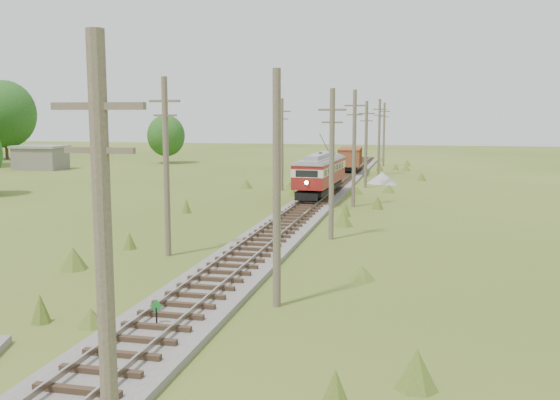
% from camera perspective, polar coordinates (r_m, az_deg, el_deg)
% --- Properties ---
extents(ground, '(260.00, 260.00, 0.00)m').
position_cam_1_polar(ground, '(20.27, -12.41, -13.04)').
color(ground, '#3B5318').
rests_on(ground, ground).
extents(railbed_main, '(3.60, 96.00, 0.57)m').
position_cam_1_polar(railbed_main, '(52.21, 3.56, 0.19)').
color(railbed_main, '#605B54').
rests_on(railbed_main, ground).
extents(switch_marker, '(0.45, 0.06, 1.08)m').
position_cam_1_polar(switch_marker, '(21.43, -11.23, -10.06)').
color(switch_marker, black).
rests_on(switch_marker, ground).
extents(streetcar, '(2.96, 11.01, 4.99)m').
position_cam_1_polar(streetcar, '(52.71, 3.71, 2.66)').
color(streetcar, black).
rests_on(streetcar, ground).
extents(gondola, '(2.91, 7.88, 2.58)m').
position_cam_1_polar(gondola, '(75.13, 6.43, 3.85)').
color(gondola, black).
rests_on(gondola, ground).
extents(gravel_pile, '(3.20, 3.39, 1.16)m').
position_cam_1_polar(gravel_pile, '(65.48, 9.42, 1.97)').
color(gravel_pile, gray).
rests_on(gravel_pile, ground).
extents(utility_pole_r_0, '(1.60, 0.30, 8.50)m').
position_cam_1_polar(utility_pole_r_0, '(10.75, -15.71, -7.54)').
color(utility_pole_r_0, brown).
rests_on(utility_pole_r_0, ground).
extents(utility_pole_r_1, '(0.30, 0.30, 8.80)m').
position_cam_1_polar(utility_pole_r_1, '(22.84, -0.30, 0.90)').
color(utility_pole_r_1, brown).
rests_on(utility_pole_r_1, ground).
extents(utility_pole_r_2, '(1.60, 0.30, 8.60)m').
position_cam_1_polar(utility_pole_r_2, '(35.54, 4.75, 3.42)').
color(utility_pole_r_2, brown).
rests_on(utility_pole_r_2, ground).
extents(utility_pole_r_3, '(1.60, 0.30, 9.00)m').
position_cam_1_polar(utility_pole_r_3, '(48.42, 6.79, 4.81)').
color(utility_pole_r_3, brown).
rests_on(utility_pole_r_3, ground).
extents(utility_pole_r_4, '(1.60, 0.30, 8.40)m').
position_cam_1_polar(utility_pole_r_4, '(61.38, 7.87, 5.15)').
color(utility_pole_r_4, brown).
rests_on(utility_pole_r_4, ground).
extents(utility_pole_r_5, '(1.60, 0.30, 8.90)m').
position_cam_1_polar(utility_pole_r_5, '(74.29, 9.05, 5.79)').
color(utility_pole_r_5, brown).
rests_on(utility_pole_r_5, ground).
extents(utility_pole_r_6, '(1.60, 0.30, 8.70)m').
position_cam_1_polar(utility_pole_r_6, '(87.28, 9.48, 6.01)').
color(utility_pole_r_6, brown).
rests_on(utility_pole_r_6, ground).
extents(utility_pole_l_a, '(1.60, 0.30, 9.00)m').
position_cam_1_polar(utility_pole_l_a, '(31.73, -10.36, 3.15)').
color(utility_pole_l_a, brown).
rests_on(utility_pole_l_a, ground).
extents(utility_pole_l_b, '(1.60, 0.30, 8.60)m').
position_cam_1_polar(utility_pole_l_b, '(58.55, 0.17, 5.19)').
color(utility_pole_l_b, brown).
rests_on(utility_pole_l_b, ground).
extents(tree_left_5, '(9.66, 9.66, 12.44)m').
position_cam_1_polar(tree_left_5, '(108.20, -23.88, 7.19)').
color(tree_left_5, '#38281C').
rests_on(tree_left_5, ground).
extents(tree_mid_a, '(5.46, 5.46, 7.03)m').
position_cam_1_polar(tree_mid_a, '(92.53, -10.38, 5.81)').
color(tree_mid_a, '#38281C').
rests_on(tree_mid_a, ground).
extents(shed, '(6.40, 4.40, 3.10)m').
position_cam_1_polar(shed, '(86.91, -21.05, 3.67)').
color(shed, slate).
rests_on(shed, ground).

